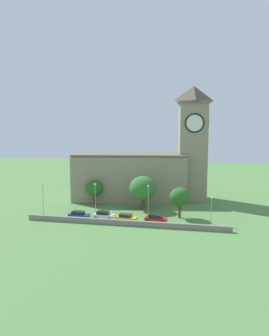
{
  "coord_description": "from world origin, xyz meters",
  "views": [
    {
      "loc": [
        16.75,
        -72.84,
        22.35
      ],
      "look_at": [
        -0.46,
        9.44,
        10.72
      ],
      "focal_mm": 37.57,
      "sensor_mm": 36.0,
      "label": 1
    }
  ],
  "objects_px": {
    "streetlamp_central": "(148,197)",
    "car_white": "(104,215)",
    "car_red": "(156,219)",
    "tree_riverside_east": "(94,188)",
    "car_blue": "(79,215)",
    "streetlamp_west_mid": "(95,195)",
    "streetlamp_west_end": "(43,194)",
    "car_yellow": "(126,218)",
    "church": "(146,168)",
    "streetlamp_east_mid": "(211,205)",
    "tree_riverside_west": "(180,197)",
    "tree_by_tower": "(143,188)"
  },
  "relations": [
    {
      "from": "car_white",
      "to": "car_red",
      "type": "height_order",
      "value": "car_red"
    },
    {
      "from": "car_red",
      "to": "tree_riverside_west",
      "type": "relative_size",
      "value": 0.7
    },
    {
      "from": "church",
      "to": "streetlamp_west_mid",
      "type": "height_order",
      "value": "church"
    },
    {
      "from": "car_red",
      "to": "streetlamp_west_mid",
      "type": "distance_m",
      "value": 15.21
    },
    {
      "from": "car_blue",
      "to": "car_red",
      "type": "distance_m",
      "value": 17.7
    },
    {
      "from": "car_white",
      "to": "car_yellow",
      "type": "relative_size",
      "value": 1.01
    },
    {
      "from": "streetlamp_west_mid",
      "to": "streetlamp_central",
      "type": "relative_size",
      "value": 1.0
    },
    {
      "from": "streetlamp_west_end",
      "to": "tree_riverside_east",
      "type": "height_order",
      "value": "streetlamp_west_end"
    },
    {
      "from": "car_white",
      "to": "streetlamp_central",
      "type": "bearing_deg",
      "value": 12.33
    },
    {
      "from": "church",
      "to": "streetlamp_west_mid",
      "type": "xyz_separation_m",
      "value": [
        -8.18,
        -20.57,
        -3.78
      ]
    },
    {
      "from": "car_blue",
      "to": "streetlamp_west_mid",
      "type": "bearing_deg",
      "value": 34.78
    },
    {
      "from": "streetlamp_west_end",
      "to": "streetlamp_east_mid",
      "type": "relative_size",
      "value": 1.24
    },
    {
      "from": "car_blue",
      "to": "streetlamp_west_mid",
      "type": "height_order",
      "value": "streetlamp_west_mid"
    },
    {
      "from": "church",
      "to": "streetlamp_west_end",
      "type": "height_order",
      "value": "church"
    },
    {
      "from": "car_white",
      "to": "car_yellow",
      "type": "distance_m",
      "value": 5.5
    },
    {
      "from": "streetlamp_west_end",
      "to": "tree_riverside_west",
      "type": "height_order",
      "value": "streetlamp_west_end"
    },
    {
      "from": "streetlamp_west_mid",
      "to": "streetlamp_central",
      "type": "xyz_separation_m",
      "value": [
        12.34,
        0.3,
        0.0
      ]
    },
    {
      "from": "streetlamp_west_mid",
      "to": "car_blue",
      "type": "bearing_deg",
      "value": -145.22
    },
    {
      "from": "car_yellow",
      "to": "streetlamp_west_mid",
      "type": "xyz_separation_m",
      "value": [
        -7.94,
        2.71,
        4.26
      ]
    },
    {
      "from": "tree_riverside_west",
      "to": "tree_riverside_east",
      "type": "distance_m",
      "value": 24.28
    },
    {
      "from": "streetlamp_west_end",
      "to": "tree_riverside_west",
      "type": "bearing_deg",
      "value": 6.95
    },
    {
      "from": "church",
      "to": "streetlamp_central",
      "type": "height_order",
      "value": "church"
    },
    {
      "from": "tree_by_tower",
      "to": "tree_riverside_east",
      "type": "bearing_deg",
      "value": 171.51
    },
    {
      "from": "car_white",
      "to": "tree_riverside_west",
      "type": "relative_size",
      "value": 0.69
    },
    {
      "from": "tree_riverside_east",
      "to": "streetlamp_central",
      "type": "bearing_deg",
      "value": -32.67
    },
    {
      "from": "streetlamp_west_end",
      "to": "car_white",
      "type": "bearing_deg",
      "value": -3.13
    },
    {
      "from": "church",
      "to": "car_blue",
      "type": "distance_m",
      "value": 26.8
    },
    {
      "from": "church",
      "to": "streetlamp_east_mid",
      "type": "distance_m",
      "value": 28.23
    },
    {
      "from": "car_red",
      "to": "tree_riverside_west",
      "type": "distance_m",
      "value": 8.05
    },
    {
      "from": "streetlamp_west_mid",
      "to": "tree_by_tower",
      "type": "height_order",
      "value": "tree_by_tower"
    },
    {
      "from": "tree_riverside_east",
      "to": "car_white",
      "type": "bearing_deg",
      "value": -63.25
    },
    {
      "from": "car_yellow",
      "to": "tree_riverside_east",
      "type": "xyz_separation_m",
      "value": [
        -11.73,
        13.36,
        3.61
      ]
    },
    {
      "from": "car_blue",
      "to": "streetlamp_central",
      "type": "height_order",
      "value": "streetlamp_central"
    },
    {
      "from": "streetlamp_west_end",
      "to": "tree_riverside_west",
      "type": "distance_m",
      "value": 31.99
    },
    {
      "from": "car_white",
      "to": "streetlamp_west_mid",
      "type": "distance_m",
      "value": 5.24
    },
    {
      "from": "car_red",
      "to": "streetlamp_west_end",
      "type": "xyz_separation_m",
      "value": [
        -27.0,
        1.3,
        3.94
      ]
    },
    {
      "from": "car_blue",
      "to": "tree_riverside_east",
      "type": "relative_size",
      "value": 0.75
    },
    {
      "from": "streetlamp_central",
      "to": "car_white",
      "type": "bearing_deg",
      "value": -167.67
    },
    {
      "from": "tree_riverside_east",
      "to": "tree_riverside_west",
      "type": "bearing_deg",
      "value": -18.76
    },
    {
      "from": "car_white",
      "to": "tree_by_tower",
      "type": "xyz_separation_m",
      "value": [
        7.08,
        10.5,
        4.41
      ]
    },
    {
      "from": "streetlamp_west_end",
      "to": "streetlamp_central",
      "type": "height_order",
      "value": "streetlamp_central"
    },
    {
      "from": "car_white",
      "to": "car_red",
      "type": "bearing_deg",
      "value": -2.31
    },
    {
      "from": "streetlamp_west_end",
      "to": "streetlamp_west_mid",
      "type": "height_order",
      "value": "streetlamp_west_mid"
    },
    {
      "from": "car_yellow",
      "to": "tree_riverside_west",
      "type": "xyz_separation_m",
      "value": [
        11.25,
        5.56,
        4.02
      ]
    },
    {
      "from": "streetlamp_central",
      "to": "tree_riverside_east",
      "type": "relative_size",
      "value": 1.18
    },
    {
      "from": "streetlamp_east_mid",
      "to": "tree_riverside_east",
      "type": "relative_size",
      "value": 0.9
    },
    {
      "from": "car_white",
      "to": "streetlamp_west_mid",
      "type": "relative_size",
      "value": 0.62
    },
    {
      "from": "streetlamp_west_mid",
      "to": "tree_by_tower",
      "type": "relative_size",
      "value": 0.93
    },
    {
      "from": "car_yellow",
      "to": "car_red",
      "type": "bearing_deg",
      "value": 3.37
    },
    {
      "from": "church",
      "to": "streetlamp_east_mid",
      "type": "relative_size",
      "value": 6.41
    }
  ]
}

